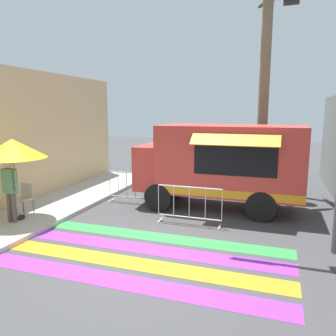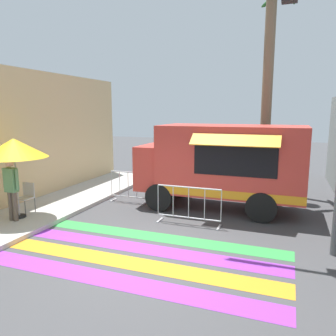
{
  "view_description": "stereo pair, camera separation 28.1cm",
  "coord_description": "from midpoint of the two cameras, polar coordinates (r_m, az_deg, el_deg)",
  "views": [
    {
      "loc": [
        2.68,
        -6.44,
        3.15
      ],
      "look_at": [
        -0.38,
        2.57,
        1.49
      ],
      "focal_mm": 35.0,
      "sensor_mm": 36.0,
      "label": 1
    },
    {
      "loc": [
        2.94,
        -6.35,
        3.15
      ],
      "look_at": [
        -0.38,
        2.57,
        1.49
      ],
      "focal_mm": 35.0,
      "sensor_mm": 36.0,
      "label": 2
    }
  ],
  "objects": [
    {
      "name": "patio_umbrella",
      "position": [
        10.03,
        -26.19,
        3.02
      ],
      "size": [
        1.82,
        1.82,
        2.29
      ],
      "color": "black",
      "rests_on": "sidewalk_left"
    },
    {
      "name": "folding_chair",
      "position": [
        10.7,
        -24.38,
        -4.44
      ],
      "size": [
        0.42,
        0.42,
        0.9
      ],
      "rotation": [
        0.0,
        0.0,
        -0.05
      ],
      "color": "#4C4C51",
      "rests_on": "sidewalk_left"
    },
    {
      "name": "crosswalk_painted",
      "position": [
        7.49,
        -5.35,
        -15.03
      ],
      "size": [
        6.4,
        2.84,
        0.01
      ],
      "color": "purple",
      "rests_on": "ground_plane"
    },
    {
      "name": "ground_plane",
      "position": [
        7.66,
        -4.68,
        -14.43
      ],
      "size": [
        60.0,
        60.0,
        0.0
      ],
      "primitive_type": "plane",
      "color": "#424244"
    },
    {
      "name": "food_truck",
      "position": [
        10.65,
        7.86,
        1.11
      ],
      "size": [
        5.25,
        2.5,
        2.71
      ],
      "color": "#D13D33",
      "rests_on": "ground_plane"
    },
    {
      "name": "traffic_signal_pole",
      "position": [
        7.87,
        23.74,
        18.91
      ],
      "size": [
        3.73,
        0.29,
        6.69
      ],
      "color": "#515456",
      "rests_on": "ground_plane"
    },
    {
      "name": "vendor_person",
      "position": [
        9.94,
        -26.56,
        -2.89
      ],
      "size": [
        0.53,
        0.23,
        1.76
      ],
      "rotation": [
        0.0,
        0.0,
        0.02
      ],
      "color": "brown",
      "rests_on": "sidewalk_left"
    },
    {
      "name": "palm_tree",
      "position": [
        13.16,
        16.18,
        18.2
      ],
      "size": [
        2.1,
        2.16,
        7.93
      ],
      "color": "#7A664C",
      "rests_on": "ground_plane"
    },
    {
      "name": "barricade_side",
      "position": [
        11.48,
        -7.9,
        -3.49
      ],
      "size": [
        1.34,
        0.44,
        1.09
      ],
      "color": "#B7BABF",
      "rests_on": "ground_plane"
    },
    {
      "name": "barricade_front",
      "position": [
        9.23,
        2.85,
        -6.6
      ],
      "size": [
        1.86,
        0.44,
        1.09
      ],
      "color": "#B7BABF",
      "rests_on": "ground_plane"
    }
  ]
}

